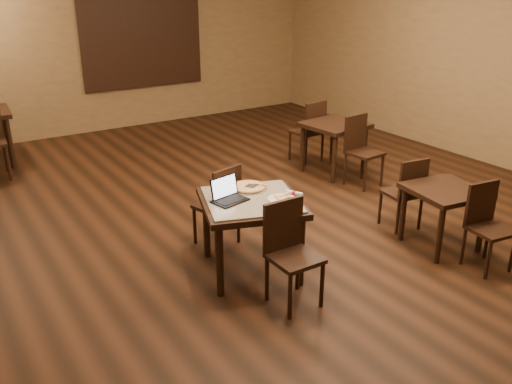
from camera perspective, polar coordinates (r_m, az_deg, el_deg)
ground at (r=6.55m, az=1.46°, el=-2.69°), size 10.00×10.00×0.00m
wall_back at (r=10.54m, az=-14.49°, el=14.55°), size 8.00×0.02×3.00m
wall_right at (r=8.94m, az=23.78°, el=12.23°), size 0.02×10.00×3.00m
mural at (r=10.67m, az=-11.83°, el=15.12°), size 2.34×0.05×1.64m
tiled_table at (r=5.14m, az=-0.50°, el=-1.77°), size 1.17×1.17×0.76m
chair_main_near at (r=4.74m, az=3.54°, el=-5.79°), size 0.40×0.40×0.93m
chair_main_far at (r=5.70m, az=-3.69°, el=-1.02°), size 0.48×0.48×0.90m
laptop at (r=5.06m, az=-3.03°, el=-0.23°), size 0.35×0.30×0.21m
plate at (r=5.07m, az=2.68°, el=-0.77°), size 0.26×0.26×0.01m
pizza_slice at (r=5.06m, az=2.69°, el=-0.61°), size 0.23×0.23×0.02m
pizza_pan at (r=5.34m, az=-0.80°, el=0.43°), size 0.38×0.38×0.01m
pizza_whole at (r=5.34m, az=-0.80°, el=0.57°), size 0.34×0.34×0.02m
spatula at (r=5.33m, az=-0.51°, el=0.63°), size 0.20×0.26×0.01m
napkin_roll at (r=5.19m, az=4.05°, el=-0.09°), size 0.11×0.17×0.04m
other_table_a at (r=7.95m, az=8.24°, el=6.31°), size 0.87×0.87×0.74m
other_table_a_chair_near at (r=7.57m, az=10.93°, el=4.75°), size 0.46×0.46×0.96m
other_table_a_chair_far at (r=8.39m, az=5.75°, el=6.72°), size 0.46×0.46×0.96m
other_table_c at (r=5.99m, az=19.23°, el=-0.62°), size 0.80×0.80×0.67m
other_table_c_chair_near at (r=5.76m, az=23.06°, el=-2.80°), size 0.42×0.42×0.86m
other_table_c_chair_far at (r=6.30m, az=15.58°, el=0.25°), size 0.42×0.42×0.86m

